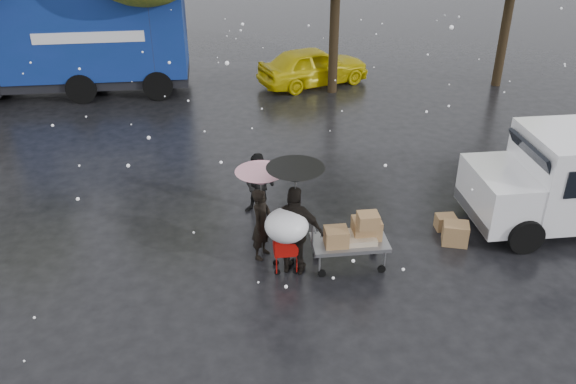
{
  "coord_description": "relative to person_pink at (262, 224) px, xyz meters",
  "views": [
    {
      "loc": [
        -1.49,
        -10.04,
        7.26
      ],
      "look_at": [
        -0.15,
        1.0,
        1.1
      ],
      "focal_mm": 38.0,
      "sensor_mm": 36.0,
      "label": 1
    }
  ],
  "objects": [
    {
      "name": "shopping_cart",
      "position": [
        0.42,
        -0.68,
        0.29
      ],
      "size": [
        0.84,
        0.84,
        1.46
      ],
      "color": "red",
      "rests_on": "ground"
    },
    {
      "name": "box_ground_far",
      "position": [
        4.11,
        0.55,
        -0.61
      ],
      "size": [
        0.43,
        0.34,
        0.33
      ],
      "primitive_type": "cube",
      "rotation": [
        0.0,
        0.0,
        -0.03
      ],
      "color": "olive",
      "rests_on": "ground"
    },
    {
      "name": "vendor_cart",
      "position": [
        1.78,
        -0.55,
        -0.05
      ],
      "size": [
        1.52,
        0.8,
        1.27
      ],
      "color": "slate",
      "rests_on": "ground"
    },
    {
      "name": "umbrella_black",
      "position": [
        0.6,
        -0.61,
        1.38
      ],
      "size": [
        1.08,
        1.08,
        2.31
      ],
      "color": "#4C4C4C",
      "rests_on": "ground"
    },
    {
      "name": "box_ground_near",
      "position": [
        4.11,
        -0.02,
        -0.54
      ],
      "size": [
        0.63,
        0.56,
        0.47
      ],
      "primitive_type": "cube",
      "rotation": [
        0.0,
        0.0,
        -0.31
      ],
      "color": "olive",
      "rests_on": "ground"
    },
    {
      "name": "person_black",
      "position": [
        0.6,
        -0.61,
        0.17
      ],
      "size": [
        1.2,
        0.81,
        1.89
      ],
      "primitive_type": "imported",
      "rotation": [
        0.0,
        0.0,
        2.79
      ],
      "color": "black",
      "rests_on": "ground"
    },
    {
      "name": "umbrella_pink",
      "position": [
        -0.0,
        0.0,
        1.03
      ],
      "size": [
        0.99,
        0.99,
        1.96
      ],
      "color": "#4C4C4C",
      "rests_on": "ground"
    },
    {
      "name": "person_pink",
      "position": [
        0.0,
        0.0,
        0.0
      ],
      "size": [
        0.61,
        0.67,
        1.55
      ],
      "primitive_type": "imported",
      "rotation": [
        0.0,
        0.0,
        1.01
      ],
      "color": "black",
      "rests_on": "ground"
    },
    {
      "name": "yellow_taxi",
      "position": [
        2.73,
        10.53,
        -0.09
      ],
      "size": [
        4.29,
        2.84,
        1.36
      ],
      "primitive_type": "imported",
      "rotation": [
        0.0,
        0.0,
        1.91
      ],
      "color": "#D7C10B",
      "rests_on": "ground"
    },
    {
      "name": "ground",
      "position": [
        0.76,
        -0.34,
        -0.77
      ],
      "size": [
        90.0,
        90.0,
        0.0
      ],
      "primitive_type": "plane",
      "color": "black",
      "rests_on": "ground"
    },
    {
      "name": "person_middle",
      "position": [
        0.09,
        1.73,
        -0.03
      ],
      "size": [
        0.87,
        0.78,
        1.49
      ],
      "primitive_type": "imported",
      "rotation": [
        0.0,
        0.0,
        -0.35
      ],
      "color": "black",
      "rests_on": "ground"
    },
    {
      "name": "blue_truck",
      "position": [
        -5.53,
        10.75,
        0.98
      ],
      "size": [
        8.3,
        2.6,
        3.5
      ],
      "color": "navy",
      "rests_on": "ground"
    }
  ]
}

